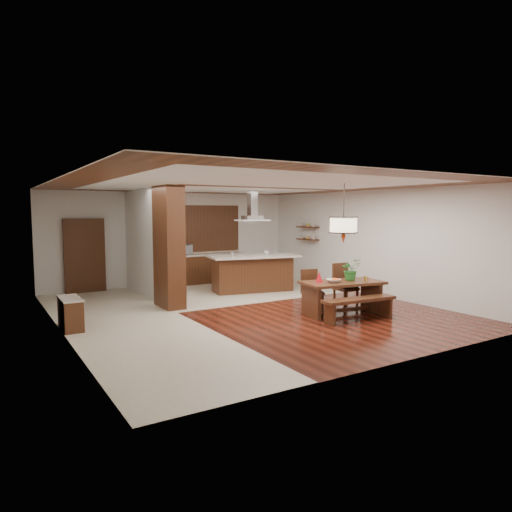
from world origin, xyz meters
TOP-DOWN VIEW (x-y plane):
  - room_shell at (0.00, 0.00)m, footprint 9.00×9.04m
  - tile_hallway at (-2.75, 0.00)m, footprint 2.50×9.00m
  - tile_kitchen at (1.25, 2.50)m, footprint 5.50×4.00m
  - soffit_band at (0.00, 0.00)m, footprint 8.00×9.00m
  - partition_pier at (-1.40, 1.20)m, footprint 0.45×1.00m
  - partition_stub at (-1.40, 3.30)m, footprint 0.18×2.40m
  - hallway_console at (-3.81, 0.20)m, footprint 0.37×0.88m
  - hallway_doorway at (-2.70, 4.40)m, footprint 1.10×0.20m
  - rear_counter at (1.00, 4.20)m, footprint 2.60×0.62m
  - kitchen_window at (1.00, 4.46)m, footprint 2.60×0.08m
  - shelf_lower at (3.87, 2.60)m, footprint 0.26×0.90m
  - shelf_upper at (3.87, 2.60)m, footprint 0.26×0.90m
  - dining_table at (1.59, -1.57)m, footprint 1.92×1.19m
  - dining_bench at (1.48, -2.21)m, footprint 1.75×0.50m
  - dining_chair_left at (1.24, -0.95)m, footprint 0.51×0.51m
  - dining_chair_right at (2.13, -1.11)m, footprint 0.49×0.49m
  - pendant_lantern at (1.59, -1.57)m, footprint 0.64×0.64m
  - foliage_plant at (1.85, -1.55)m, footprint 0.48×0.43m
  - fruit_bowl at (1.31, -1.60)m, footprint 0.36×0.36m
  - napkin_cone at (1.06, -1.40)m, footprint 0.19×0.19m
  - gold_ornament at (2.12, -1.74)m, footprint 0.09×0.09m
  - kitchen_island at (1.44, 2.04)m, footprint 2.71×1.57m
  - range_hood at (1.44, 2.04)m, footprint 0.90×0.55m
  - island_cup at (1.87, 1.97)m, footprint 0.17×0.17m
  - microwave at (0.17, 4.20)m, footprint 0.62×0.45m

SIDE VIEW (x-z plane):
  - tile_hallway at x=-2.75m, z-range 0.00..0.01m
  - tile_kitchen at x=1.25m, z-range 0.00..0.01m
  - dining_bench at x=1.48m, z-range 0.00..0.49m
  - hallway_console at x=-3.81m, z-range 0.00..0.63m
  - rear_counter at x=1.00m, z-range 0.00..0.95m
  - dining_chair_left at x=1.24m, z-range 0.00..0.96m
  - dining_chair_right at x=2.13m, z-range 0.00..1.06m
  - kitchen_island at x=1.44m, z-range 0.01..1.07m
  - dining_table at x=1.59m, z-range 0.18..0.92m
  - fruit_bowl at x=1.31m, z-range 0.75..0.82m
  - gold_ornament at x=2.12m, z-range 0.75..0.85m
  - napkin_cone at x=1.06m, z-range 0.75..0.99m
  - foliage_plant at x=1.85m, z-range 0.75..1.24m
  - hallway_doorway at x=-2.70m, z-range 0.00..2.10m
  - island_cup at x=1.87m, z-range 1.05..1.16m
  - microwave at x=0.17m, z-range 0.95..1.27m
  - shelf_lower at x=3.87m, z-range 1.38..1.42m
  - partition_pier at x=-1.40m, z-range 0.00..2.90m
  - partition_stub at x=-1.40m, z-range 0.00..2.90m
  - kitchen_window at x=1.00m, z-range 1.00..2.50m
  - shelf_upper at x=3.87m, z-range 1.78..1.82m
  - room_shell at x=0.00m, z-range 0.60..3.52m
  - pendant_lantern at x=1.59m, z-range 1.59..2.90m
  - range_hood at x=1.44m, z-range 2.03..2.90m
  - soffit_band at x=0.00m, z-range 2.88..2.89m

